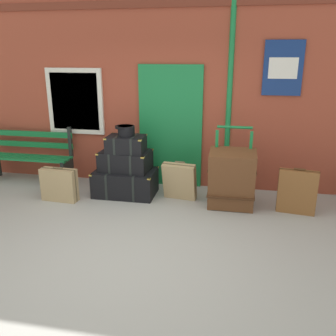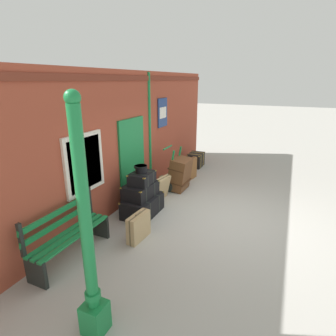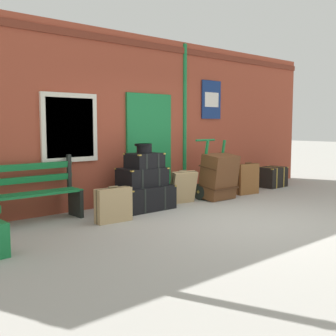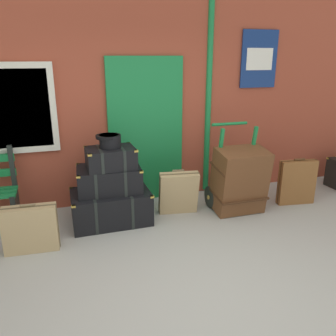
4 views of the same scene
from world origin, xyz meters
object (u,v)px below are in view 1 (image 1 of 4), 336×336
at_px(suitcase_charcoal, 297,192).
at_px(suitcase_olive, 179,181).
at_px(porters_trolley, 231,187).
at_px(steamer_trunk_top, 126,144).
at_px(round_hatbox, 126,130).
at_px(large_brown_trunk, 232,179).
at_px(suitcase_brown, 59,185).
at_px(steamer_trunk_base, 125,182).
at_px(platform_bench, 30,157).
at_px(steamer_trunk_middle, 126,161).

relative_size(suitcase_charcoal, suitcase_olive, 1.09).
distance_m(porters_trolley, suitcase_olive, 0.82).
distance_m(porters_trolley, suitcase_charcoal, 0.97).
xyz_separation_m(steamer_trunk_top, round_hatbox, (-0.00, 0.01, 0.23)).
distance_m(large_brown_trunk, suitcase_brown, 2.72).
bearing_deg(suitcase_charcoal, suitcase_brown, -176.33).
xyz_separation_m(steamer_trunk_base, large_brown_trunk, (1.75, -0.23, 0.26)).
bearing_deg(platform_bench, suitcase_charcoal, -7.09).
xyz_separation_m(steamer_trunk_middle, steamer_trunk_top, (0.03, -0.03, 0.29)).
bearing_deg(round_hatbox, suitcase_charcoal, -5.22).
distance_m(platform_bench, large_brown_trunk, 3.74).
bearing_deg(platform_bench, round_hatbox, -9.58).
bearing_deg(porters_trolley, steamer_trunk_middle, 176.80).
distance_m(round_hatbox, suitcase_brown, 1.38).
distance_m(steamer_trunk_base, large_brown_trunk, 1.78).
bearing_deg(steamer_trunk_base, steamer_trunk_top, 22.58).
bearing_deg(round_hatbox, porters_trolley, -2.66).
xyz_separation_m(steamer_trunk_base, steamer_trunk_middle, (0.00, 0.04, 0.37)).
bearing_deg(steamer_trunk_middle, platform_bench, 170.78).
relative_size(steamer_trunk_base, porters_trolley, 0.84).
bearing_deg(steamer_trunk_top, platform_bench, 170.04).
distance_m(platform_bench, round_hatbox, 2.11).
relative_size(steamer_trunk_top, suitcase_brown, 1.05).
bearing_deg(steamer_trunk_base, suitcase_charcoal, -4.60).
distance_m(steamer_trunk_middle, steamer_trunk_top, 0.29).
bearing_deg(steamer_trunk_top, steamer_trunk_middle, 134.27).
bearing_deg(round_hatbox, steamer_trunk_base, -139.00).
bearing_deg(suitcase_brown, suitcase_olive, 12.19).
height_order(platform_bench, round_hatbox, round_hatbox).
relative_size(platform_bench, porters_trolley, 1.33).
relative_size(round_hatbox, porters_trolley, 0.26).
bearing_deg(steamer_trunk_top, steamer_trunk_base, -157.42).
bearing_deg(platform_bench, large_brown_trunk, -9.02).
relative_size(platform_bench, suitcase_brown, 2.69).
distance_m(steamer_trunk_middle, suitcase_brown, 1.13).
bearing_deg(suitcase_charcoal, large_brown_trunk, -179.51).
height_order(steamer_trunk_base, suitcase_brown, suitcase_brown).
height_order(suitcase_charcoal, suitcase_olive, suitcase_charcoal).
relative_size(large_brown_trunk, suitcase_olive, 1.46).
relative_size(steamer_trunk_top, round_hatbox, 2.00).
xyz_separation_m(steamer_trunk_top, porters_trolley, (1.71, -0.07, -0.60)).
height_order(platform_bench, suitcase_olive, platform_bench).
relative_size(steamer_trunk_middle, suitcase_charcoal, 1.20).
bearing_deg(porters_trolley, platform_bench, 173.61).
height_order(steamer_trunk_middle, round_hatbox, round_hatbox).
height_order(platform_bench, large_brown_trunk, platform_bench).
bearing_deg(steamer_trunk_middle, round_hatbox, -31.09).
distance_m(platform_bench, porters_trolley, 3.72).
height_order(suitcase_olive, suitcase_brown, suitcase_olive).
relative_size(steamer_trunk_base, large_brown_trunk, 1.09).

